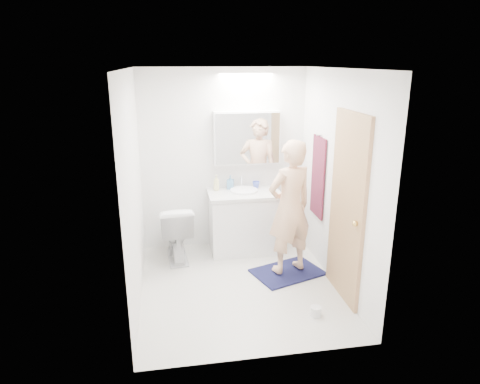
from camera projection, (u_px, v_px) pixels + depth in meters
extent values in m
plane|color=silver|center=(239.00, 286.00, 4.89)|extent=(2.50, 2.50, 0.00)
plane|color=white|center=(239.00, 68.00, 4.18)|extent=(2.50, 2.50, 0.00)
plane|color=white|center=(224.00, 160.00, 5.71)|extent=(2.50, 0.00, 2.50)
plane|color=white|center=(266.00, 230.00, 3.36)|extent=(2.50, 0.00, 2.50)
plane|color=white|center=(133.00, 191.00, 4.36)|extent=(0.00, 2.50, 2.50)
plane|color=white|center=(337.00, 181.00, 4.71)|extent=(0.00, 2.50, 2.50)
cube|color=white|center=(244.00, 223.00, 5.72)|extent=(0.90, 0.55, 0.78)
cube|color=silver|center=(244.00, 194.00, 5.60)|extent=(0.95, 0.58, 0.04)
cylinder|color=white|center=(244.00, 190.00, 5.62)|extent=(0.36, 0.36, 0.03)
cylinder|color=white|center=(241.00, 182.00, 5.78)|extent=(0.02, 0.02, 0.16)
cube|color=white|center=(247.00, 138.00, 5.60)|extent=(0.88, 0.14, 0.70)
cube|color=silver|center=(248.00, 139.00, 5.53)|extent=(0.84, 0.01, 0.66)
imported|color=white|center=(176.00, 232.00, 5.47)|extent=(0.47, 0.76, 0.74)
cube|color=#13183B|center=(287.00, 272.00, 5.19)|extent=(0.94, 0.78, 0.02)
imported|color=#E4B089|center=(290.00, 207.00, 4.94)|extent=(0.67, 0.55, 1.59)
cube|color=tan|center=(347.00, 208.00, 4.44)|extent=(0.04, 0.80, 2.00)
sphere|color=gold|center=(355.00, 224.00, 4.17)|extent=(0.06, 0.06, 0.06)
cube|color=#111635|center=(318.00, 177.00, 5.26)|extent=(0.02, 0.42, 1.00)
cylinder|color=silver|center=(319.00, 135.00, 5.10)|extent=(0.07, 0.02, 0.02)
imported|color=beige|center=(216.00, 183.00, 5.65)|extent=(0.10, 0.10, 0.21)
imported|color=#5184AF|center=(230.00, 182.00, 5.71)|extent=(0.11, 0.11, 0.19)
imported|color=#4459CD|center=(256.00, 185.00, 5.76)|extent=(0.12, 0.12, 0.09)
cylinder|color=silver|center=(316.00, 311.00, 4.31)|extent=(0.11, 0.11, 0.10)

